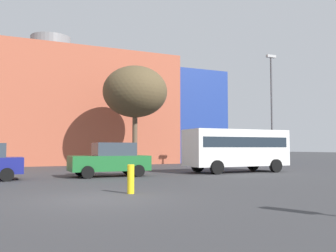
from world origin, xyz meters
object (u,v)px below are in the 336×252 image
Objects in this scene: parked_car_2 at (110,160)px; bare_tree_0 at (135,92)px; bollard_yellow_0 at (131,179)px; street_lamp at (272,104)px; white_bus at (236,147)px.

bare_tree_0 is (4.21, 8.04, 5.13)m from parked_car_2.
bollard_yellow_0 is 0.11× the size of street_lamp.
bollard_yellow_0 is (-5.60, -15.71, -5.55)m from bare_tree_0.
white_bus is (8.36, 0.07, 0.70)m from parked_car_2.
street_lamp is at bearing -154.55° from white_bus.
bare_tree_0 is at bearing 70.38° from bollard_yellow_0.
bollard_yellow_0 is at bearing -109.62° from bare_tree_0.
white_bus is 6.36m from street_lamp.
parked_car_2 is 0.53× the size of bare_tree_0.
white_bus is 0.84× the size of bare_tree_0.
bare_tree_0 is at bearing 148.21° from street_lamp.
street_lamp is (14.68, 10.09, 4.39)m from bollard_yellow_0.
bare_tree_0 is 10.74m from street_lamp.
white_bus is at bearing 38.44° from bollard_yellow_0.
bollard_yellow_0 is (-9.75, -7.74, -1.12)m from white_bus.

